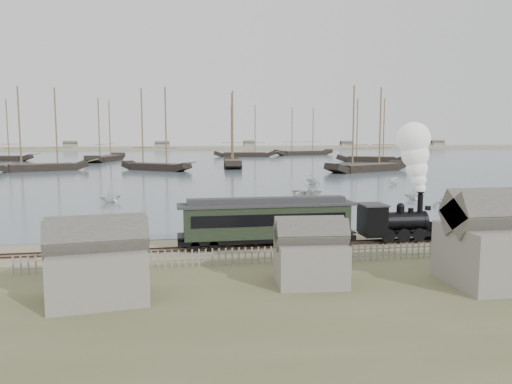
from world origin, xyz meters
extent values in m
plane|color=tan|center=(0.00, 0.00, 0.00)|extent=(600.00, 600.00, 0.00)
cube|color=#43535F|center=(0.00, 170.00, 0.03)|extent=(600.00, 336.00, 0.06)
cube|color=#38261E|center=(0.00, -2.50, 0.10)|extent=(120.00, 0.08, 0.12)
cube|color=#38261E|center=(0.00, -1.50, 0.10)|extent=(120.00, 0.08, 0.12)
cube|color=#3D2E27|center=(0.00, -2.00, 0.03)|extent=(120.00, 1.80, 0.06)
cube|color=tan|center=(0.00, 250.00, 0.00)|extent=(500.00, 20.00, 1.80)
cube|color=black|center=(12.73, -2.00, 0.72)|extent=(6.90, 2.03, 0.25)
cylinder|color=black|center=(12.33, -2.00, 1.73)|extent=(4.26, 1.52, 1.52)
cube|color=black|center=(10.09, -2.00, 1.94)|extent=(1.83, 2.23, 2.33)
cube|color=#313033|center=(10.09, -2.00, 3.15)|extent=(2.03, 2.44, 0.12)
cylinder|color=black|center=(14.25, -2.00, 3.10)|extent=(0.45, 0.45, 1.62)
sphere|color=black|center=(12.53, -2.00, 2.92)|extent=(0.65, 0.65, 0.65)
cone|color=black|center=(15.98, -2.00, 0.62)|extent=(1.42, 2.03, 2.03)
cube|color=black|center=(14.96, -2.00, 2.75)|extent=(0.36, 0.36, 0.36)
cube|color=black|center=(1.33, -2.00, 0.71)|extent=(13.96, 2.29, 0.35)
cube|color=black|center=(1.33, -2.00, 2.10)|extent=(12.96, 2.49, 2.49)
cube|color=black|center=(1.33, -3.27, 2.35)|extent=(11.97, 0.06, 0.90)
cube|color=black|center=(1.33, -0.73, 2.35)|extent=(11.97, 0.06, 0.90)
cube|color=#313033|center=(1.33, -2.00, 3.40)|extent=(13.96, 2.69, 0.18)
cube|color=#313033|center=(1.33, -2.00, 3.70)|extent=(12.46, 1.20, 0.45)
imported|color=silver|center=(1.74, -0.21, 0.42)|extent=(3.00, 4.12, 0.84)
imported|color=silver|center=(-13.06, 10.62, 0.44)|extent=(4.44, 3.86, 0.77)
imported|color=silver|center=(-13.77, 26.52, 0.85)|extent=(3.82, 3.92, 1.57)
imported|color=silver|center=(10.45, 11.40, 0.80)|extent=(4.00, 3.32, 1.48)
imported|color=silver|center=(13.73, 30.23, 0.51)|extent=(4.82, 5.34, 0.91)
imported|color=silver|center=(26.50, 14.96, 0.84)|extent=(3.81, 3.90, 1.56)
imported|color=silver|center=(32.87, 42.33, 0.66)|extent=(2.79, 3.17, 1.19)
imported|color=silver|center=(18.40, 43.88, 0.96)|extent=(4.20, 3.92, 1.79)
imported|color=silver|center=(26.22, 21.81, 0.77)|extent=(3.17, 3.37, 1.41)
camera|label=1|loc=(-6.14, -39.90, 8.88)|focal=35.00mm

